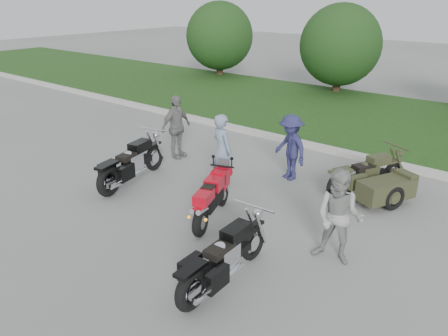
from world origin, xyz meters
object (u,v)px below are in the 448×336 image
Objects in this scene: person_back at (176,127)px; cruiser_left at (130,165)px; cruiser_sidecar at (377,183)px; person_grey at (339,217)px; sportbike_red at (211,197)px; person_stripe at (222,151)px; person_denim at (290,147)px; cruiser_right at (222,260)px.

cruiser_left is at bearing -167.01° from person_back.
cruiser_left is at bearing -125.39° from cruiser_sidecar.
person_back is at bearing 153.41° from person_grey.
cruiser_left is at bearing 155.55° from sportbike_red.
person_denim is at bearing -107.69° from person_stripe.
person_grey is (5.36, 0.09, 0.36)m from cruiser_left.
person_back reaches higher than cruiser_sidecar.
person_back is at bearing 90.24° from cruiser_left.
person_stripe reaches higher than person_back.
person_grey is (1.09, 1.78, 0.40)m from cruiser_right.
person_stripe is (-2.48, 3.02, 0.44)m from cruiser_right.
cruiser_sidecar is at bearing 17.73° from cruiser_left.
cruiser_sidecar is (5.00, 2.87, -0.08)m from cruiser_left.
person_grey reaches higher than cruiser_sidecar.
cruiser_left is 1.38× the size of person_stripe.
person_back is at bearing 1.35° from person_stripe.
cruiser_left reaches higher than cruiser_right.
cruiser_right is at bearing -49.94° from person_denim.
sportbike_red is 2.64m from person_grey.
person_denim is (-2.53, 2.63, -0.02)m from person_grey.
person_stripe is 1.08× the size of person_denim.
cruiser_right is (4.27, -1.69, -0.04)m from cruiser_left.
sportbike_red is at bearing -15.88° from cruiser_left.
sportbike_red is 1.09× the size of person_grey.
person_stripe reaches higher than person_denim.
person_grey is 0.96× the size of person_back.
person_denim is (1.04, 1.39, -0.07)m from person_stripe.
sportbike_red is 1.04× the size of person_back.
cruiser_sidecar is 1.26× the size of person_grey.
person_back is (-0.45, 2.04, 0.40)m from cruiser_left.
cruiser_sidecar is at bearing 89.44° from person_grey.
cruiser_sidecar is 5.53m from person_back.
cruiser_right is 1.35× the size of person_grey.
person_denim reaches higher than cruiser_left.
person_stripe is at bearing 152.81° from person_grey.
cruiser_right is at bearing -65.63° from sportbike_red.
person_grey is at bearing -24.15° from person_denim.
cruiser_sidecar is 2.22m from person_denim.
cruiser_left is 1.45× the size of person_grey.
cruiser_sidecar is 1.20× the size of person_back.
cruiser_left is 2.13m from person_back.
cruiser_right is at bearing 148.35° from person_stripe.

